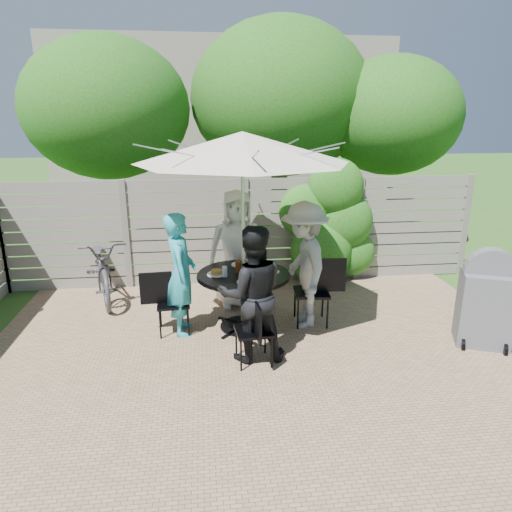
{
  "coord_description": "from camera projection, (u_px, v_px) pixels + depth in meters",
  "views": [
    {
      "loc": [
        -0.71,
        -4.58,
        2.83
      ],
      "look_at": [
        -0.01,
        1.39,
        0.98
      ],
      "focal_mm": 32.0,
      "sensor_mm": 36.0,
      "label": 1
    }
  ],
  "objects": [
    {
      "name": "glass_front",
      "position": [
        254.0,
        274.0,
        5.87
      ],
      "size": [
        0.07,
        0.07,
        0.14
      ],
      "primitive_type": "cylinder",
      "color": "silver",
      "rests_on": "patio_table"
    },
    {
      "name": "backyard_envelope",
      "position": [
        226.0,
        123.0,
        14.27
      ],
      "size": [
        60.0,
        60.0,
        5.0
      ],
      "color": "#2E561A",
      "rests_on": "ground"
    },
    {
      "name": "chair_back",
      "position": [
        236.0,
        285.0,
        7.19
      ],
      "size": [
        0.52,
        0.71,
        0.94
      ],
      "rotation": [
        0.0,
        0.0,
        4.88
      ],
      "color": "black",
      "rests_on": "ground"
    },
    {
      "name": "glass_left",
      "position": [
        225.0,
        272.0,
        5.97
      ],
      "size": [
        0.07,
        0.07,
        0.14
      ],
      "primitive_type": "cylinder",
      "color": "silver",
      "rests_on": "patio_table"
    },
    {
      "name": "bbq_grill",
      "position": [
        486.0,
        302.0,
        5.75
      ],
      "size": [
        0.77,
        0.69,
        1.29
      ],
      "rotation": [
        0.0,
        0.0,
        -0.39
      ],
      "color": "#58585D",
      "rests_on": "ground"
    },
    {
      "name": "plate_front",
      "position": [
        247.0,
        281.0,
        5.77
      ],
      "size": [
        0.26,
        0.26,
        0.06
      ],
      "color": "white",
      "rests_on": "patio_table"
    },
    {
      "name": "glass_right",
      "position": [
        261.0,
        265.0,
        6.24
      ],
      "size": [
        0.07,
        0.07,
        0.14
      ],
      "primitive_type": "cylinder",
      "color": "silver",
      "rests_on": "patio_table"
    },
    {
      "name": "coffee_cup",
      "position": [
        249.0,
        264.0,
        6.33
      ],
      "size": [
        0.08,
        0.08,
        0.12
      ],
      "primitive_type": "cylinder",
      "color": "#C6B293",
      "rests_on": "patio_table"
    },
    {
      "name": "plate_left",
      "position": [
        217.0,
        273.0,
        6.07
      ],
      "size": [
        0.26,
        0.26,
        0.06
      ],
      "color": "white",
      "rests_on": "patio_table"
    },
    {
      "name": "umbrella",
      "position": [
        242.0,
        148.0,
        5.64
      ],
      "size": [
        2.81,
        2.81,
        2.65
      ],
      "rotation": [
        0.0,
        0.0,
        0.03
      ],
      "color": "silver",
      "rests_on": "ground"
    },
    {
      "name": "plate_right",
      "position": [
        270.0,
        270.0,
        6.17
      ],
      "size": [
        0.26,
        0.26,
        0.06
      ],
      "color": "white",
      "rests_on": "patio_table"
    },
    {
      "name": "syrup_jug",
      "position": [
        239.0,
        267.0,
        6.14
      ],
      "size": [
        0.09,
        0.09,
        0.16
      ],
      "primitive_type": "cylinder",
      "color": "#59280C",
      "rests_on": "patio_table"
    },
    {
      "name": "chair_front",
      "position": [
        254.0,
        344.0,
        5.37
      ],
      "size": [
        0.45,
        0.64,
        0.86
      ],
      "rotation": [
        0.0,
        0.0,
        1.65
      ],
      "color": "black",
      "rests_on": "ground"
    },
    {
      "name": "person_back",
      "position": [
        237.0,
        249.0,
        6.88
      ],
      "size": [
        0.9,
        0.6,
        1.81
      ],
      "primitive_type": "imported",
      "rotation": [
        0.0,
        0.0,
        6.31
      ],
      "color": "silver",
      "rests_on": "ground"
    },
    {
      "name": "patio_table",
      "position": [
        244.0,
        290.0,
        6.19
      ],
      "size": [
        1.27,
        1.27,
        0.81
      ],
      "rotation": [
        0.0,
        0.0,
        0.03
      ],
      "color": "black",
      "rests_on": "ground"
    },
    {
      "name": "person_front",
      "position": [
        252.0,
        295.0,
        5.33
      ],
      "size": [
        0.83,
        0.65,
        1.67
      ],
      "primitive_type": "imported",
      "rotation": [
        0.0,
        0.0,
        3.17
      ],
      "color": "black",
      "rests_on": "ground"
    },
    {
      "name": "chair_right",
      "position": [
        312.0,
        305.0,
        6.41
      ],
      "size": [
        0.72,
        0.51,
        0.97
      ],
      "rotation": [
        0.0,
        0.0,
        3.05
      ],
      "color": "black",
      "rests_on": "ground"
    },
    {
      "name": "plate_extra",
      "position": [
        260.0,
        278.0,
        5.86
      ],
      "size": [
        0.24,
        0.24,
        0.06
      ],
      "color": "white",
      "rests_on": "patio_table"
    },
    {
      "name": "person_left",
      "position": [
        181.0,
        275.0,
        6.0
      ],
      "size": [
        0.42,
        0.62,
        1.66
      ],
      "primitive_type": "imported",
      "rotation": [
        0.0,
        0.0,
        7.88
      ],
      "color": "teal",
      "rests_on": "ground"
    },
    {
      "name": "plate_back",
      "position": [
        240.0,
        263.0,
        6.46
      ],
      "size": [
        0.26,
        0.26,
        0.06
      ],
      "color": "white",
      "rests_on": "patio_table"
    },
    {
      "name": "bicycle",
      "position": [
        102.0,
        267.0,
        7.31
      ],
      "size": [
        1.2,
        2.07,
        1.03
      ],
      "primitive_type": "imported",
      "rotation": [
        0.0,
        0.0,
        0.28
      ],
      "color": "#333338",
      "rests_on": "ground"
    },
    {
      "name": "chair_left",
      "position": [
        173.0,
        315.0,
        6.15
      ],
      "size": [
        0.65,
        0.45,
        0.88
      ],
      "rotation": [
        0.0,
        0.0,
        6.35
      ],
      "color": "black",
      "rests_on": "ground"
    },
    {
      "name": "person_right",
      "position": [
        304.0,
        265.0,
        6.22
      ],
      "size": [
        0.69,
        1.15,
        1.76
      ],
      "primitive_type": "imported",
      "rotation": [
        0.0,
        0.0,
        4.74
      ],
      "color": "#A7A6A2",
      "rests_on": "ground"
    }
  ]
}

